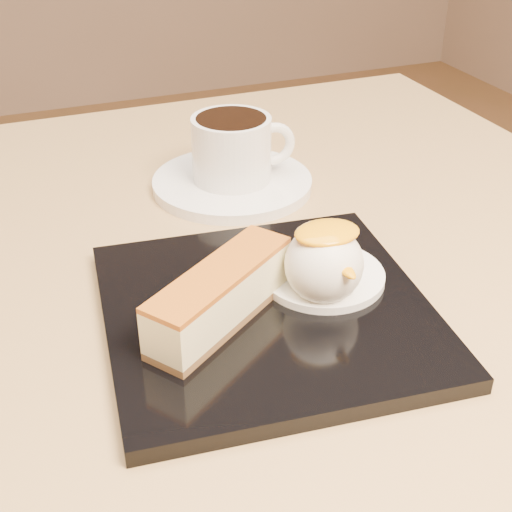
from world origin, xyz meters
name	(u,v)px	position (x,y,z in m)	size (l,w,h in m)	color
table	(224,430)	(0.00, 0.00, 0.56)	(0.80, 0.80, 0.72)	black
dessert_plate	(267,312)	(0.02, -0.06, 0.73)	(0.22, 0.22, 0.01)	black
cheesecake	(220,296)	(-0.02, -0.06, 0.75)	(0.12, 0.10, 0.04)	brown
cream_smear	(322,275)	(0.07, -0.04, 0.73)	(0.09, 0.09, 0.01)	white
ice_cream_scoop	(324,264)	(0.06, -0.06, 0.76)	(0.05, 0.05, 0.05)	white
mango_sauce	(327,233)	(0.06, -0.06, 0.78)	(0.05, 0.03, 0.01)	#FFA108
mint_sprig	(272,262)	(0.04, -0.02, 0.74)	(0.03, 0.02, 0.00)	#2A822D
saucer	(232,183)	(0.06, 0.15, 0.72)	(0.15, 0.15, 0.01)	white
coffee_cup	(234,147)	(0.07, 0.15, 0.76)	(0.10, 0.07, 0.06)	white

